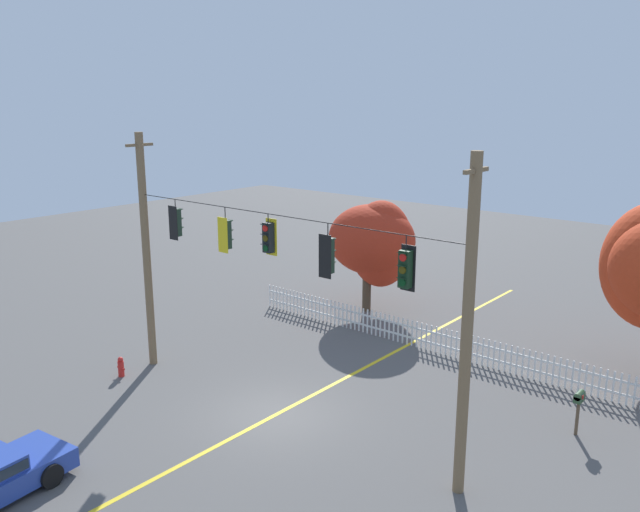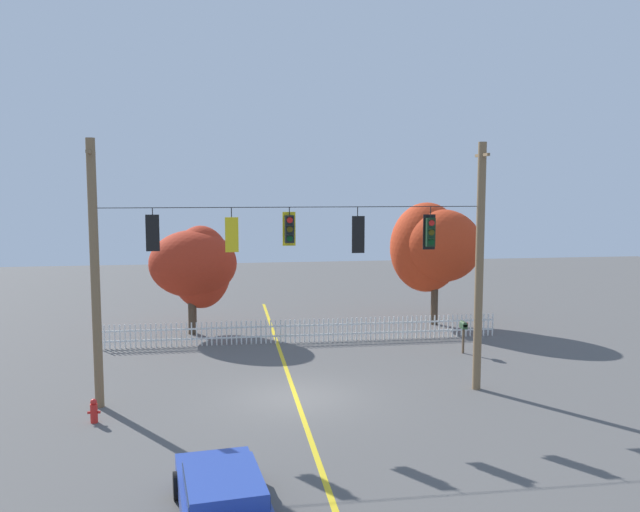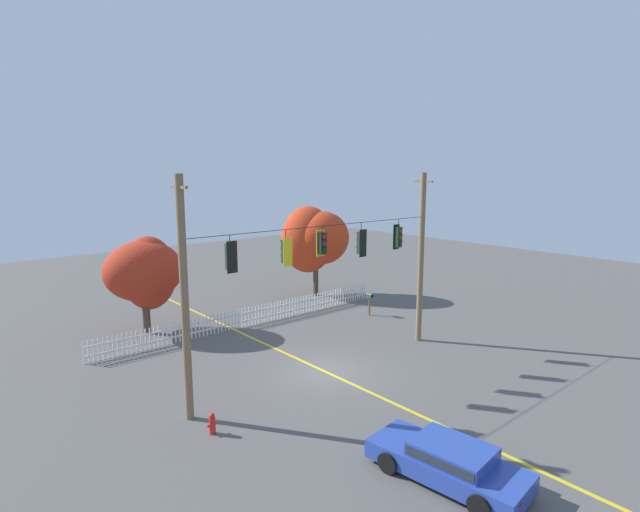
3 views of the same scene
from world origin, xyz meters
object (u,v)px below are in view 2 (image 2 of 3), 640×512
traffic_signal_northbound_primary (153,233)px  roadside_mailbox (464,327)px  traffic_signal_westbound_side (289,229)px  autumn_maple_near_fence (196,265)px  parked_car (223,498)px  traffic_signal_eastbound_side (430,232)px  autumn_maple_mid (434,247)px  traffic_signal_southbound_primary (358,234)px  fire_hydrant (94,411)px  traffic_signal_northbound_secondary (232,234)px

traffic_signal_northbound_primary → roadside_mailbox: 14.10m
traffic_signal_westbound_side → autumn_maple_near_fence: size_ratio=0.25×
traffic_signal_northbound_primary → parked_car: traffic_signal_northbound_primary is taller
traffic_signal_northbound_primary → autumn_maple_near_fence: 10.98m
traffic_signal_westbound_side → parked_car: traffic_signal_westbound_side is taller
traffic_signal_eastbound_side → autumn_maple_near_fence: size_ratio=0.28×
traffic_signal_eastbound_side → autumn_maple_mid: (3.74, 10.84, -1.55)m
autumn_maple_mid → parked_car: autumn_maple_mid is taller
traffic_signal_eastbound_side → autumn_maple_mid: 11.57m
traffic_signal_northbound_primary → traffic_signal_westbound_side: (4.42, 0.02, 0.07)m
traffic_signal_westbound_side → parked_car: 9.95m
traffic_signal_southbound_primary → fire_hydrant: bearing=-170.2°
autumn_maple_mid → autumn_maple_near_fence: bearing=-179.2°
traffic_signal_southbound_primary → parked_car: bearing=-119.2°
traffic_signal_eastbound_side → fire_hydrant: bearing=-172.3°
traffic_signal_northbound_primary → autumn_maple_mid: traffic_signal_northbound_primary is taller
traffic_signal_northbound_secondary → roadside_mailbox: bearing=26.1°
traffic_signal_northbound_secondary → parked_car: (-0.35, -8.17, -5.01)m
traffic_signal_northbound_primary → fire_hydrant: bearing=-140.0°
traffic_signal_westbound_side → traffic_signal_eastbound_side: 4.86m
autumn_maple_near_fence → autumn_maple_mid: autumn_maple_mid is taller
autumn_maple_near_fence → roadside_mailbox: autumn_maple_near_fence is taller
parked_car → traffic_signal_northbound_primary: bearing=104.8°
traffic_signal_northbound_primary → traffic_signal_northbound_secondary: (2.52, 0.00, -0.08)m
traffic_signal_southbound_primary → autumn_maple_near_fence: size_ratio=0.29×
traffic_signal_northbound_primary → traffic_signal_westbound_side: 4.42m
traffic_signal_westbound_side → roadside_mailbox: bearing=31.2°
traffic_signal_southbound_primary → traffic_signal_eastbound_side: same height
traffic_signal_southbound_primary → traffic_signal_eastbound_side: (2.55, 0.02, 0.04)m
traffic_signal_northbound_primary → traffic_signal_eastbound_side: bearing=0.1°
traffic_signal_northbound_primary → autumn_maple_mid: 17.03m
fire_hydrant → traffic_signal_northbound_secondary: bearing=19.0°
parked_car → traffic_signal_eastbound_side: bearing=49.0°
autumn_maple_mid → traffic_signal_eastbound_side: bearing=-109.0°
traffic_signal_westbound_side → autumn_maple_near_fence: 11.49m
traffic_signal_northbound_primary → roadside_mailbox: traffic_signal_northbound_primary is taller
traffic_signal_westbound_side → traffic_signal_eastbound_side: bearing=0.0°
fire_hydrant → parked_car: bearing=-59.8°
traffic_signal_westbound_side → fire_hydrant: 8.34m
traffic_signal_southbound_primary → parked_car: traffic_signal_southbound_primary is taller
parked_car → fire_hydrant: (-3.91, 6.71, -0.24)m
traffic_signal_northbound_primary → traffic_signal_southbound_primary: size_ratio=0.90×
autumn_maple_near_fence → traffic_signal_eastbound_side: bearing=-51.9°
fire_hydrant → autumn_maple_mid: bearing=39.9°
traffic_signal_westbound_side → roadside_mailbox: size_ratio=0.92×
roadside_mailbox → traffic_signal_westbound_side: bearing=-148.8°
traffic_signal_southbound_primary → autumn_maple_near_fence: traffic_signal_southbound_primary is taller
roadside_mailbox → traffic_signal_northbound_secondary: bearing=-153.9°
traffic_signal_northbound_secondary → traffic_signal_westbound_side: bearing=0.6°
traffic_signal_northbound_primary → traffic_signal_eastbound_side: 9.28m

